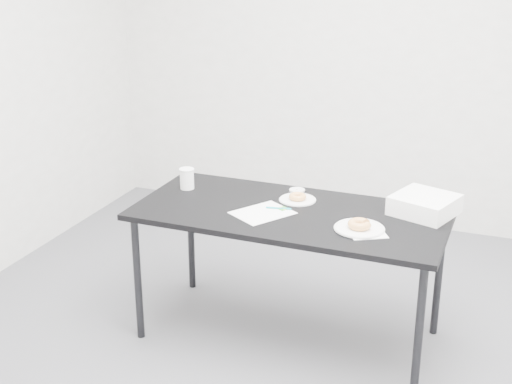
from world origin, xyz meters
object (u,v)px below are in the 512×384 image
(table, at_px, (290,221))
(plate_far, at_px, (298,200))
(coffee_cup, at_px, (187,179))
(bakery_box, at_px, (425,205))
(pen, at_px, (279,208))
(donut_near, at_px, (360,224))
(scorecard, at_px, (263,213))
(plate_near, at_px, (359,228))
(donut_far, at_px, (298,197))

(table, height_order, plate_far, plate_far)
(coffee_cup, height_order, bakery_box, coffee_cup)
(pen, bearing_deg, donut_near, -24.77)
(table, xyz_separation_m, scorecard, (-0.13, -0.08, 0.06))
(donut_near, height_order, plate_far, donut_near)
(plate_near, relative_size, plate_far, 1.24)
(table, relative_size, plate_near, 6.56)
(plate_near, height_order, donut_far, donut_far)
(table, height_order, pen, pen)
(table, distance_m, plate_near, 0.42)
(plate_near, distance_m, donut_near, 0.02)
(table, relative_size, pen, 12.15)
(donut_far, bearing_deg, bakery_box, 4.28)
(scorecard, distance_m, donut_far, 0.27)
(donut_near, distance_m, bakery_box, 0.43)
(plate_far, xyz_separation_m, bakery_box, (0.67, 0.05, 0.05))
(table, bearing_deg, coffee_cup, 170.13)
(table, height_order, bakery_box, bakery_box)
(plate_near, bearing_deg, scorecard, 175.91)
(donut_far, relative_size, bakery_box, 0.32)
(coffee_cup, bearing_deg, table, -10.57)
(plate_far, relative_size, bakery_box, 0.69)
(table, distance_m, pen, 0.09)
(pen, distance_m, plate_far, 0.17)
(plate_far, distance_m, donut_far, 0.02)
(donut_near, xyz_separation_m, coffee_cup, (-1.06, 0.24, 0.03))
(pen, relative_size, plate_far, 0.67)
(scorecard, bearing_deg, donut_far, 97.65)
(table, bearing_deg, donut_near, -15.48)
(donut_far, height_order, bakery_box, bakery_box)
(coffee_cup, relative_size, bakery_box, 0.41)
(plate_near, height_order, plate_far, plate_near)
(plate_near, distance_m, donut_far, 0.50)
(table, xyz_separation_m, plate_far, (-0.01, 0.17, 0.06))
(pen, bearing_deg, donut_far, 61.98)
(plate_near, height_order, donut_near, donut_near)
(scorecard, relative_size, plate_far, 1.44)
(plate_far, xyz_separation_m, donut_far, (-0.00, 0.00, 0.02))
(bakery_box, bearing_deg, coffee_cup, -156.97)
(pen, xyz_separation_m, coffee_cup, (-0.60, 0.12, 0.05))
(bakery_box, bearing_deg, donut_near, -109.59)
(donut_far, bearing_deg, plate_far, 0.00)
(scorecard, xyz_separation_m, pen, (0.06, 0.08, 0.01))
(pen, height_order, donut_near, donut_near)
(scorecard, xyz_separation_m, plate_far, (0.11, 0.24, 0.00))
(donut_near, bearing_deg, table, 163.82)
(table, relative_size, coffee_cup, 13.72)
(plate_near, bearing_deg, donut_near, 0.00)
(table, height_order, coffee_cup, coffee_cup)
(donut_near, bearing_deg, bakery_box, 51.47)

